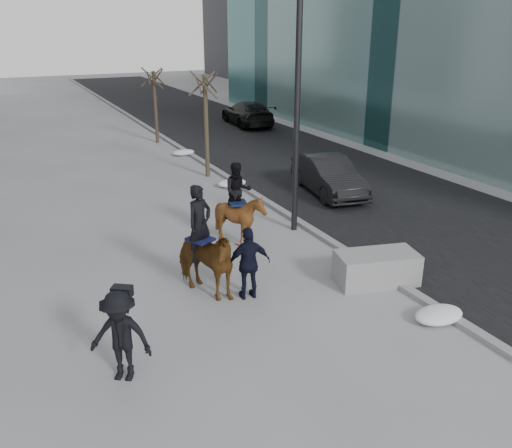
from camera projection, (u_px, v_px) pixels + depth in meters
name	position (u px, v px, depth m)	size (l,w,h in m)	color
ground	(278.00, 300.00, 12.67)	(120.00, 120.00, 0.00)	gray
road	(312.00, 168.00, 23.95)	(8.00, 90.00, 0.01)	black
curb	(228.00, 178.00, 22.30)	(0.25, 90.00, 0.12)	gray
planter	(376.00, 268.00, 13.40)	(1.98, 0.99, 0.79)	gray
car_near	(329.00, 176.00, 20.24)	(1.48, 4.24, 1.40)	black
car_far	(247.00, 113.00, 33.62)	(2.08, 5.11, 1.48)	black
tree_near	(206.00, 121.00, 21.94)	(1.20, 1.20, 4.60)	#372E20
tree_far	(155.00, 104.00, 28.31)	(1.20, 1.20, 4.12)	#32291E
mounted_left	(203.00, 256.00, 12.59)	(1.70, 2.28, 2.68)	#4B2C0F
mounted_right	(240.00, 213.00, 15.49)	(1.58, 1.69, 2.42)	#4E290F
feeder	(249.00, 263.00, 12.51)	(1.08, 0.92, 1.75)	black
camera_crew	(120.00, 336.00, 9.61)	(1.30, 1.17, 1.75)	black
lamppost	(298.00, 64.00, 15.22)	(0.25, 0.80, 9.09)	black
snow_piles	(258.00, 200.00, 19.31)	(1.17, 17.92, 0.30)	white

